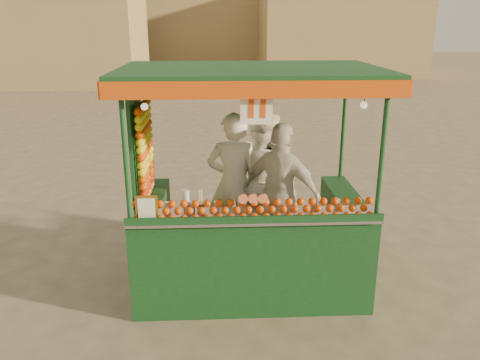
{
  "coord_description": "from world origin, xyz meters",
  "views": [
    {
      "loc": [
        -0.21,
        -5.36,
        3.02
      ],
      "look_at": [
        0.04,
        -0.18,
        1.3
      ],
      "focal_mm": 36.11,
      "sensor_mm": 36.0,
      "label": 1
    }
  ],
  "objects_px": {
    "vendor_middle": "(261,179)",
    "vendor_right": "(281,194)",
    "vendor_left": "(233,183)",
    "juice_cart": "(244,222)"
  },
  "relations": [
    {
      "from": "vendor_middle",
      "to": "vendor_right",
      "type": "xyz_separation_m",
      "value": [
        0.18,
        -0.49,
        -0.03
      ]
    },
    {
      "from": "juice_cart",
      "to": "vendor_left",
      "type": "relative_size",
      "value": 1.63
    },
    {
      "from": "vendor_middle",
      "to": "vendor_right",
      "type": "height_order",
      "value": "vendor_middle"
    },
    {
      "from": "vendor_left",
      "to": "vendor_right",
      "type": "distance_m",
      "value": 0.62
    },
    {
      "from": "juice_cart",
      "to": "vendor_right",
      "type": "distance_m",
      "value": 0.54
    },
    {
      "from": "vendor_left",
      "to": "vendor_right",
      "type": "height_order",
      "value": "vendor_left"
    },
    {
      "from": "vendor_left",
      "to": "vendor_right",
      "type": "relative_size",
      "value": 1.04
    },
    {
      "from": "vendor_middle",
      "to": "vendor_right",
      "type": "relative_size",
      "value": 1.03
    },
    {
      "from": "juice_cart",
      "to": "vendor_middle",
      "type": "relative_size",
      "value": 1.65
    },
    {
      "from": "juice_cart",
      "to": "vendor_right",
      "type": "xyz_separation_m",
      "value": [
        0.43,
        0.11,
        0.3
      ]
    }
  ]
}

